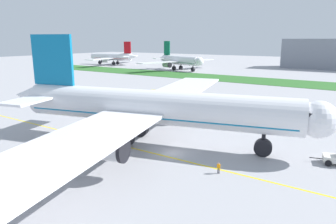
% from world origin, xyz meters
% --- Properties ---
extents(ground_plane, '(600.00, 600.00, 0.00)m').
position_xyz_m(ground_plane, '(0.00, 0.00, 0.00)').
color(ground_plane, '#9E9EA3').
rests_on(ground_plane, ground).
extents(apron_taxi_line, '(280.00, 0.36, 0.01)m').
position_xyz_m(apron_taxi_line, '(0.00, -1.82, 0.00)').
color(apron_taxi_line, yellow).
rests_on(apron_taxi_line, ground).
extents(grass_median_strip, '(320.00, 24.00, 0.10)m').
position_xyz_m(grass_median_strip, '(0.00, 95.44, 0.05)').
color(grass_median_strip, '#2D6628').
rests_on(grass_median_strip, ground).
extents(airliner_foreground, '(56.60, 91.28, 18.53)m').
position_xyz_m(airliner_foreground, '(-6.10, 1.95, 6.29)').
color(airliner_foreground, white).
rests_on(airliner_foreground, ground).
extents(ground_crew_wingwalker_port, '(0.59, 0.33, 1.71)m').
position_xyz_m(ground_crew_wingwalker_port, '(-17.44, -12.47, 1.04)').
color(ground_crew_wingwalker_port, black).
rests_on(ground_crew_wingwalker_port, ground).
extents(ground_crew_marshaller_front, '(0.54, 0.27, 1.55)m').
position_xyz_m(ground_crew_marshaller_front, '(9.36, -3.08, 0.94)').
color(ground_crew_marshaller_front, black).
rests_on(ground_crew_marshaller_front, ground).
extents(service_truck_catering_van, '(6.22, 4.25, 3.15)m').
position_xyz_m(service_truck_catering_van, '(-27.55, 33.62, 1.66)').
color(service_truck_catering_van, yellow).
rests_on(service_truck_catering_van, ground).
extents(parked_airliner_far_left, '(38.01, 58.23, 16.15)m').
position_xyz_m(parked_airliner_far_left, '(-132.07, 125.83, 5.46)').
color(parked_airliner_far_left, white).
rests_on(parked_airliner_far_left, ground).
extents(parked_airliner_far_centre, '(36.41, 55.29, 16.66)m').
position_xyz_m(parked_airliner_far_centre, '(-71.17, 117.01, 5.63)').
color(parked_airliner_far_centre, white).
rests_on(parked_airliner_far_centre, ground).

